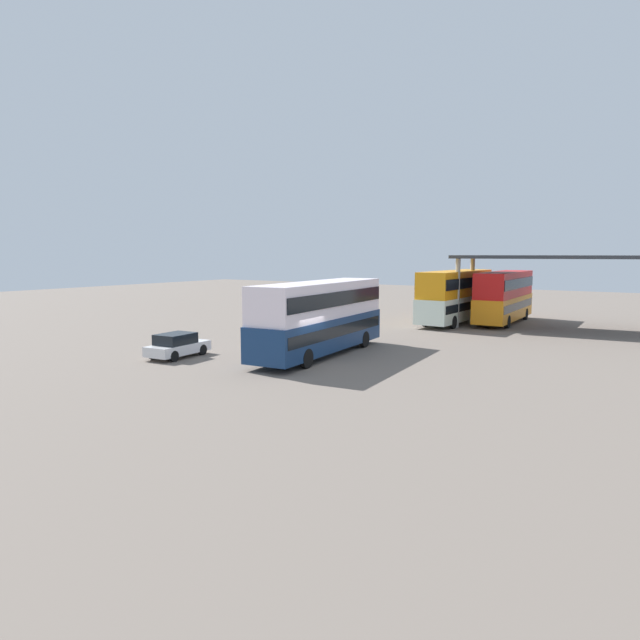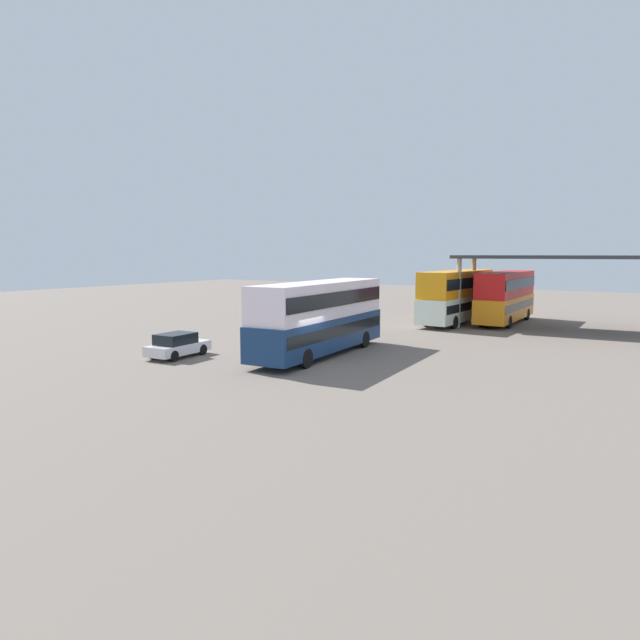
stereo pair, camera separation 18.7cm
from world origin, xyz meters
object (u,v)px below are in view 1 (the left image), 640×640
(double_decker_main, at_px, (320,315))
(double_decker_mid_row, at_px, (504,295))
(parked_hatchback, at_px, (177,345))
(double_decker_near_canopy, at_px, (456,295))

(double_decker_main, xyz_separation_m, double_decker_mid_row, (4.75, 20.65, 0.04))
(parked_hatchback, relative_size, double_decker_mid_row, 0.36)
(double_decker_main, height_order, parked_hatchback, double_decker_main)
(double_decker_mid_row, bearing_deg, double_decker_near_canopy, 122.53)
(double_decker_main, bearing_deg, double_decker_near_canopy, -8.96)
(parked_hatchback, xyz_separation_m, double_decker_near_canopy, (7.65, 23.34, 1.69))
(parked_hatchback, bearing_deg, double_decker_near_canopy, -22.67)
(double_decker_main, bearing_deg, double_decker_mid_row, -17.54)
(parked_hatchback, xyz_separation_m, double_decker_mid_row, (10.99, 25.59, 1.65))
(double_decker_main, height_order, double_decker_near_canopy, double_decker_near_canopy)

